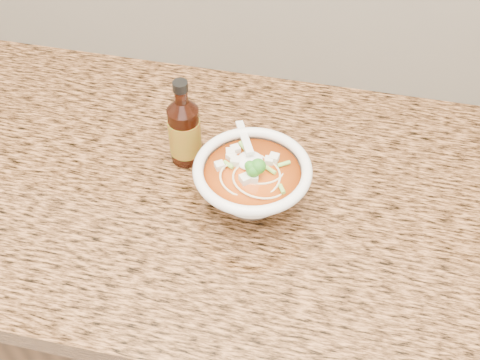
# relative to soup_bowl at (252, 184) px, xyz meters

# --- Properties ---
(cabinet) EXTENTS (4.00, 0.65, 0.86)m
(cabinet) POSITION_rel_soup_bowl_xyz_m (-0.04, 0.03, -0.51)
(cabinet) COLOR black
(cabinet) RESTS_ON ground
(counter_slab) EXTENTS (4.00, 0.68, 0.04)m
(counter_slab) POSITION_rel_soup_bowl_xyz_m (-0.04, 0.03, -0.06)
(counter_slab) COLOR #A4683C
(counter_slab) RESTS_ON cabinet
(soup_bowl) EXTENTS (0.19, 0.21, 0.11)m
(soup_bowl) POSITION_rel_soup_bowl_xyz_m (0.00, 0.00, 0.00)
(soup_bowl) COLOR white
(soup_bowl) RESTS_ON counter_slab
(hot_sauce_bottle) EXTENTS (0.06, 0.06, 0.17)m
(hot_sauce_bottle) POSITION_rel_soup_bowl_xyz_m (-0.13, 0.08, 0.02)
(hot_sauce_bottle) COLOR #341007
(hot_sauce_bottle) RESTS_ON counter_slab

